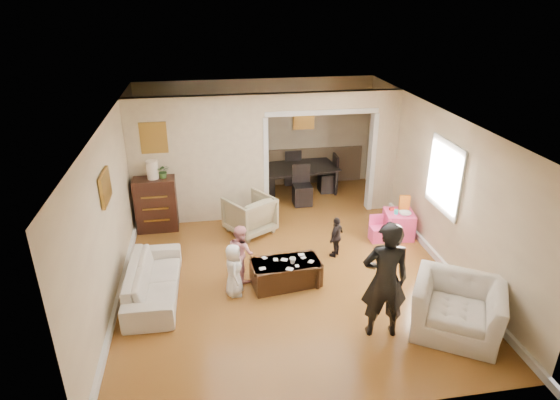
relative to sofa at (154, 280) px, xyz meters
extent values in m
plane|color=#A96A2B|center=(2.17, 0.81, -0.28)|extent=(7.00, 7.00, 0.00)
cube|color=beige|center=(0.80, 2.61, 1.02)|extent=(2.75, 0.18, 2.60)
cube|color=beige|center=(4.65, 2.61, 1.02)|extent=(0.55, 0.18, 2.60)
cube|color=beige|center=(3.27, 2.61, 2.15)|extent=(2.22, 0.18, 0.35)
cube|color=white|center=(4.90, 0.41, 1.27)|extent=(0.03, 0.95, 1.10)
cube|color=brown|center=(-0.03, 2.51, 1.57)|extent=(0.45, 0.03, 0.55)
cube|color=brown|center=(-0.54, 0.21, 1.52)|extent=(0.03, 0.55, 0.40)
cube|color=brown|center=(3.27, 4.25, 1.42)|extent=(0.45, 0.03, 0.55)
imported|color=beige|center=(0.00, 0.00, 0.00)|extent=(0.79, 1.91, 0.55)
imported|color=tan|center=(1.71, 1.90, 0.10)|extent=(1.13, 1.14, 0.76)
imported|color=beige|center=(4.25, -1.56, 0.11)|extent=(1.54, 1.50, 0.77)
cube|color=black|center=(-0.10, 2.32, 0.27)|extent=(0.80, 0.45, 1.09)
cylinder|color=#FDE9CE|center=(-0.10, 2.32, 1.00)|extent=(0.22, 0.22, 0.36)
imported|color=#40662D|center=(0.10, 2.32, 0.95)|extent=(0.24, 0.21, 0.27)
cube|color=#331C10|center=(2.10, -0.03, -0.07)|extent=(1.16, 0.70, 0.41)
imported|color=white|center=(2.20, -0.08, 0.18)|extent=(0.12, 0.12, 0.10)
cube|color=#FF438B|center=(4.55, 1.23, -0.02)|extent=(0.62, 0.62, 0.52)
cube|color=yellow|center=(4.67, 1.33, 0.39)|extent=(0.21, 0.10, 0.30)
cylinder|color=#2AD3C7|center=(4.45, 1.18, 0.28)|extent=(0.08, 0.08, 0.08)
cube|color=red|center=(4.43, 1.35, 0.27)|extent=(0.09, 0.07, 0.05)
imported|color=white|center=(4.60, 1.11, 0.27)|extent=(0.26, 0.26, 0.06)
imported|color=black|center=(3.01, 3.67, 0.05)|extent=(1.97, 1.26, 0.65)
imported|color=black|center=(3.20, -1.43, 0.60)|extent=(0.68, 0.49, 1.75)
imported|color=white|center=(1.25, -0.18, 0.16)|extent=(0.29, 0.44, 0.88)
imported|color=pink|center=(1.40, 0.27, 0.21)|extent=(0.55, 0.59, 0.97)
imported|color=black|center=(3.15, 0.72, 0.11)|extent=(0.44, 0.46, 0.77)
cube|color=white|center=(2.26, -0.17, 0.14)|extent=(0.06, 0.08, 0.00)
cube|color=white|center=(2.09, 0.05, 0.14)|extent=(0.13, 0.12, 0.00)
cube|color=white|center=(2.41, 0.06, 0.14)|extent=(0.10, 0.09, 0.00)
cube|color=white|center=(2.12, -0.24, 0.14)|extent=(0.14, 0.13, 0.00)
cube|color=white|center=(2.50, -0.08, 0.14)|extent=(0.12, 0.12, 0.00)
cube|color=white|center=(1.95, 0.07, 0.14)|extent=(0.08, 0.10, 0.00)
cube|color=white|center=(1.70, -0.16, 0.14)|extent=(0.11, 0.09, 0.00)
cube|color=white|center=(2.39, 0.16, 0.14)|extent=(0.10, 0.08, 0.00)
cube|color=white|center=(1.77, 0.16, 0.14)|extent=(0.10, 0.11, 0.00)
camera|label=1|loc=(0.95, -6.45, 4.15)|focal=30.21mm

